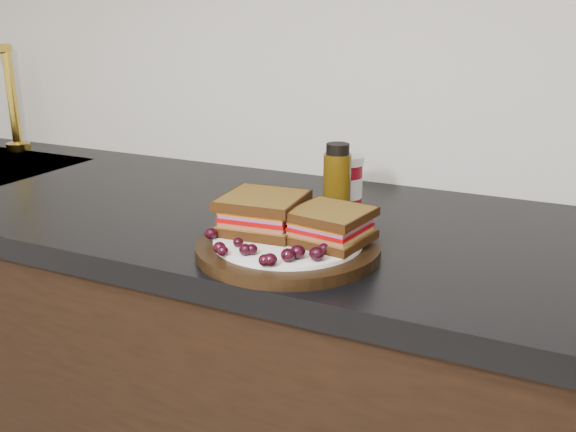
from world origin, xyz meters
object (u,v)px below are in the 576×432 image
at_px(plate, 288,248).
at_px(sandwich_left, 263,213).
at_px(oil_bottle, 337,182).
at_px(condiment_jar, 344,183).

height_order(plate, sandwich_left, sandwich_left).
bearing_deg(plate, oil_bottle, 89.67).
distance_m(plate, sandwich_left, 0.07).
relative_size(sandwich_left, oil_bottle, 0.90).
distance_m(plate, oil_bottle, 0.20).
height_order(plate, condiment_jar, condiment_jar).
bearing_deg(condiment_jar, sandwich_left, -101.51).
xyz_separation_m(plate, oil_bottle, (0.00, 0.19, 0.06)).
bearing_deg(plate, sandwich_left, 158.85).
height_order(sandwich_left, oil_bottle, oil_bottle).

